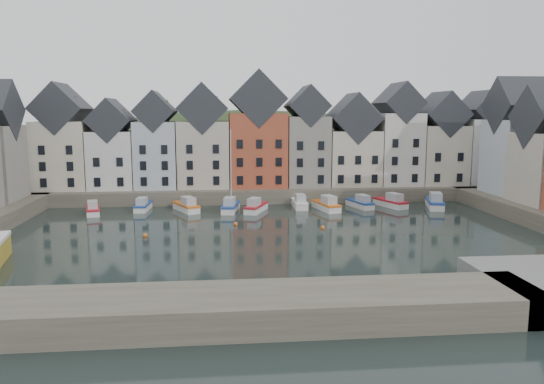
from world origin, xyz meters
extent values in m
plane|color=black|center=(0.00, 0.00, 0.00)|extent=(260.00, 260.00, 0.00)
cube|color=#4D483B|center=(0.00, 30.00, 1.00)|extent=(90.00, 16.00, 2.00)
cube|color=#4D483B|center=(-10.00, -22.00, 1.00)|extent=(50.00, 6.00, 2.00)
ellipsoid|color=#29381C|center=(0.00, 56.00, -18.00)|extent=(153.60, 70.40, 64.00)
sphere|color=black|center=(-13.94, 50.93, 8.70)|extent=(5.77, 5.77, 5.77)
sphere|color=black|center=(24.86, 60.75, 8.12)|extent=(5.27, 5.27, 5.27)
sphere|color=black|center=(31.82, 54.20, 7.88)|extent=(5.07, 5.07, 5.07)
sphere|color=black|center=(14.28, 55.19, 7.82)|extent=(5.01, 5.01, 5.01)
sphere|color=black|center=(-37.67, 56.61, 6.57)|extent=(3.94, 3.94, 3.94)
sphere|color=black|center=(28.33, 60.25, 8.05)|extent=(5.21, 5.21, 5.21)
sphere|color=black|center=(1.99, 58.64, 8.32)|extent=(5.45, 5.45, 5.45)
sphere|color=black|center=(37.80, 48.31, 7.21)|extent=(4.49, 4.49, 4.49)
cube|color=beige|center=(-29.17, 28.00, 7.04)|extent=(7.67, 8.00, 10.07)
cube|color=#21252A|center=(-29.17, 28.00, 13.97)|extent=(7.67, 8.16, 7.67)
cube|color=silver|center=(-21.90, 28.00, 6.30)|extent=(6.56, 8.00, 8.61)
cube|color=#21252A|center=(-21.90, 28.00, 12.23)|extent=(6.56, 8.16, 6.56)
cube|color=#B0BAC3|center=(-15.37, 28.00, 7.01)|extent=(6.20, 8.00, 10.02)
cube|color=#21252A|center=(-15.37, 28.00, 13.55)|extent=(6.20, 8.16, 6.20)
cube|color=#B9AE9D|center=(-8.27, 28.00, 7.04)|extent=(7.70, 8.00, 10.08)
cube|color=#21252A|center=(-8.27, 28.00, 13.98)|extent=(7.70, 8.16, 7.70)
cube|color=#A6482F|center=(0.07, 28.00, 7.64)|extent=(8.69, 8.00, 11.28)
cube|color=#21252A|center=(0.07, 28.00, 15.43)|extent=(8.69, 8.16, 8.69)
cube|color=gray|center=(7.78, 28.00, 7.39)|extent=(6.43, 8.00, 10.78)
cube|color=#21252A|center=(7.78, 28.00, 14.37)|extent=(6.43, 8.16, 6.43)
cube|color=beige|center=(15.08, 28.00, 6.28)|extent=(7.88, 8.00, 8.56)
cube|color=#21252A|center=(15.08, 28.00, 12.51)|extent=(7.88, 8.16, 7.88)
cube|color=silver|center=(22.42, 28.00, 7.64)|extent=(6.50, 8.00, 11.27)
cube|color=#21252A|center=(22.42, 28.00, 14.88)|extent=(6.50, 8.16, 6.50)
cube|color=beige|center=(29.43, 28.00, 6.66)|extent=(7.23, 8.00, 9.32)
cube|color=#21252A|center=(29.43, 28.00, 13.11)|extent=(7.23, 8.16, 7.23)
cube|color=silver|center=(36.28, 28.00, 7.16)|extent=(6.18, 8.00, 10.32)
cube|color=#21252A|center=(36.28, 28.00, 13.85)|extent=(6.18, 8.16, 6.18)
cube|color=#B0BAC3|center=(36.00, 16.26, 7.19)|extent=(7.47, 8.00, 10.38)
cube|color=#21252A|center=(36.00, 16.26, 14.36)|extent=(7.62, 8.00, 8.00)
sphere|color=#D76119|center=(-4.00, 8.00, 0.15)|extent=(0.50, 0.50, 0.50)
sphere|color=#D76119|center=(6.00, 5.00, 0.15)|extent=(0.50, 0.50, 0.50)
sphere|color=#D76119|center=(-14.00, 3.00, 0.15)|extent=(0.50, 0.50, 0.50)
cube|color=silver|center=(-22.76, 17.04, 0.31)|extent=(2.84, 5.56, 0.98)
cube|color=#AB1824|center=(-22.76, 17.04, 0.84)|extent=(2.95, 5.69, 0.22)
cube|color=#A5A9AD|center=(-22.56, 16.27, 1.38)|extent=(1.72, 2.37, 1.07)
cube|color=silver|center=(-16.47, 19.28, 0.31)|extent=(1.90, 5.33, 0.96)
cube|color=navy|center=(-16.47, 19.28, 0.83)|extent=(1.99, 5.44, 0.22)
cube|color=#A5A9AD|center=(-16.52, 18.49, 1.36)|extent=(1.35, 2.17, 1.05)
cube|color=silver|center=(-10.49, 17.96, 0.34)|extent=(4.04, 6.07, 1.08)
cube|color=#D76119|center=(-10.49, 17.96, 0.93)|extent=(4.18, 6.21, 0.24)
cube|color=#A5A9AD|center=(-10.12, 17.16, 1.52)|extent=(2.22, 2.70, 1.17)
cube|color=silver|center=(-4.41, 17.18, 0.34)|extent=(2.73, 6.04, 1.07)
cube|color=navy|center=(-4.41, 17.18, 0.92)|extent=(2.84, 6.17, 0.24)
cube|color=#A5A9AD|center=(-4.56, 16.32, 1.50)|extent=(1.74, 2.53, 1.17)
cylinder|color=silver|center=(-4.31, 17.76, 5.83)|extent=(0.14, 0.14, 10.68)
cube|color=silver|center=(-0.95, 16.61, 0.33)|extent=(3.67, 5.86, 1.03)
cube|color=#AB1824|center=(-0.95, 16.61, 0.89)|extent=(3.80, 6.00, 0.23)
cube|color=#A5A9AD|center=(-1.27, 15.83, 1.46)|extent=(2.06, 2.58, 1.13)
cube|color=silver|center=(5.43, 19.26, 0.33)|extent=(1.78, 5.67, 1.04)
cube|color=silver|center=(5.43, 19.26, 0.89)|extent=(1.88, 5.79, 0.24)
cube|color=#A5A9AD|center=(5.42, 18.42, 1.46)|extent=(1.35, 2.28, 1.13)
cube|color=silver|center=(8.80, 16.91, 0.35)|extent=(3.13, 6.28, 1.10)
cube|color=#D76119|center=(8.80, 16.91, 0.95)|extent=(3.26, 6.42, 0.25)
cube|color=#A5A9AD|center=(9.00, 16.03, 1.56)|extent=(1.92, 2.67, 1.20)
cube|color=silver|center=(13.98, 18.42, 0.32)|extent=(2.99, 5.66, 0.99)
cube|color=navy|center=(13.98, 18.42, 0.86)|extent=(3.10, 5.79, 0.23)
cube|color=#A5A9AD|center=(14.19, 17.63, 1.40)|extent=(1.79, 2.42, 1.08)
cube|color=silver|center=(18.48, 18.44, 0.34)|extent=(3.73, 6.10, 1.07)
cube|color=#AB1824|center=(18.48, 18.44, 0.93)|extent=(3.86, 6.25, 0.24)
cube|color=#A5A9AD|center=(18.79, 17.62, 1.51)|extent=(2.11, 2.68, 1.17)
cube|color=silver|center=(24.52, 17.12, 0.38)|extent=(3.62, 6.72, 1.18)
cube|color=navy|center=(24.52, 17.12, 1.02)|extent=(3.76, 6.87, 0.27)
cube|color=#A5A9AD|center=(24.25, 16.19, 1.66)|extent=(2.15, 2.89, 1.29)
camera|label=1|loc=(-5.80, -54.37, 13.43)|focal=35.00mm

